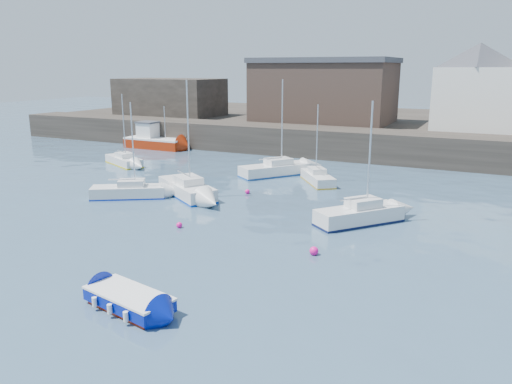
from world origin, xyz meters
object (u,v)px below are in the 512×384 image
at_px(sailboat_b, 187,188).
at_px(sailboat_h, 276,169).
at_px(sailboat_e, 124,160).
at_px(blue_dinghy, 129,300).
at_px(buoy_mid, 314,255).
at_px(buoy_near, 179,228).
at_px(sailboat_f, 318,178).
at_px(buoy_far, 247,194).
at_px(fishing_boat, 154,140).
at_px(sailboat_c, 360,214).
at_px(sailboat_a, 129,191).

xyz_separation_m(sailboat_b, sailboat_h, (2.99, 9.52, -0.01)).
xyz_separation_m(sailboat_e, sailboat_h, (15.33, 2.08, 0.09)).
height_order(blue_dinghy, buoy_mid, blue_dinghy).
relative_size(sailboat_h, buoy_near, 23.19).
bearing_deg(buoy_mid, sailboat_f, 108.65).
distance_m(blue_dinghy, buoy_far, 19.07).
bearing_deg(fishing_boat, sailboat_h, -22.15).
bearing_deg(buoy_near, buoy_far, 90.67).
bearing_deg(sailboat_e, sailboat_c, -18.43).
relative_size(blue_dinghy, fishing_boat, 0.54).
distance_m(fishing_boat, buoy_far, 24.93).
bearing_deg(sailboat_f, sailboat_a, -135.40).
bearing_deg(sailboat_e, buoy_near, -40.98).
relative_size(sailboat_f, buoy_far, 17.61).
relative_size(fishing_boat, sailboat_h, 0.91).
height_order(fishing_boat, sailboat_b, sailboat_b).
xyz_separation_m(sailboat_a, buoy_far, (7.26, 4.86, -0.49)).
bearing_deg(fishing_boat, sailboat_c, -32.02).
xyz_separation_m(sailboat_b, buoy_near, (3.90, -6.67, -0.55)).
height_order(sailboat_e, sailboat_f, sailboat_e).
height_order(sailboat_c, buoy_mid, sailboat_c).
relative_size(sailboat_f, buoy_near, 17.83).
bearing_deg(sailboat_h, sailboat_b, -107.44).
relative_size(sailboat_a, buoy_far, 19.04).
relative_size(buoy_near, buoy_mid, 0.78).
xyz_separation_m(sailboat_c, buoy_far, (-9.50, 3.57, -0.57)).
xyz_separation_m(blue_dinghy, buoy_near, (-4.15, 9.46, -0.40)).
bearing_deg(buoy_far, buoy_mid, -48.06).
relative_size(blue_dinghy, sailboat_c, 0.55).
bearing_deg(buoy_near, buoy_mid, -4.45).
height_order(buoy_near, buoy_mid, buoy_mid).
distance_m(sailboat_c, buoy_near, 10.93).
relative_size(sailboat_e, buoy_mid, 14.95).
distance_m(sailboat_c, buoy_mid, 6.30).
relative_size(sailboat_e, sailboat_h, 0.82).
bearing_deg(sailboat_e, blue_dinghy, -49.13).
xyz_separation_m(sailboat_a, sailboat_c, (16.77, 1.30, 0.08)).
relative_size(fishing_boat, sailboat_c, 1.02).
xyz_separation_m(sailboat_c, buoy_near, (-9.40, -5.56, -0.57)).
height_order(sailboat_b, sailboat_h, sailboat_b).
bearing_deg(sailboat_c, fishing_boat, 147.98).
xyz_separation_m(buoy_near, buoy_far, (-0.11, 9.13, 0.00)).
relative_size(sailboat_c, buoy_near, 20.63).
distance_m(sailboat_c, sailboat_e, 27.02).
distance_m(sailboat_b, buoy_near, 7.74).
relative_size(blue_dinghy, sailboat_f, 0.64).
distance_m(sailboat_h, buoy_mid, 19.42).
xyz_separation_m(sailboat_b, buoy_far, (3.79, 2.46, -0.55)).
xyz_separation_m(fishing_boat, buoy_mid, (28.79, -24.67, -0.96)).
height_order(blue_dinghy, buoy_near, blue_dinghy).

